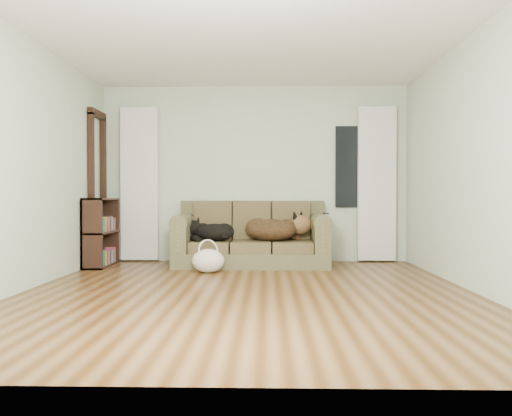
{
  "coord_description": "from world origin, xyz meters",
  "views": [
    {
      "loc": [
        0.2,
        -4.93,
        0.93
      ],
      "look_at": [
        0.05,
        1.6,
        0.81
      ],
      "focal_mm": 35.0,
      "sensor_mm": 36.0,
      "label": 1
    }
  ],
  "objects_px": {
    "sofa": "(251,233)",
    "dog_shepherd": "(274,231)",
    "dog_black_lab": "(212,231)",
    "tote_bag": "(208,260)",
    "bookshelf": "(101,230)"
  },
  "relations": [
    {
      "from": "dog_black_lab",
      "to": "bookshelf",
      "type": "height_order",
      "value": "bookshelf"
    },
    {
      "from": "sofa",
      "to": "dog_shepherd",
      "type": "height_order",
      "value": "sofa"
    },
    {
      "from": "dog_black_lab",
      "to": "tote_bag",
      "type": "relative_size",
      "value": 1.43
    },
    {
      "from": "tote_bag",
      "to": "bookshelf",
      "type": "distance_m",
      "value": 1.67
    },
    {
      "from": "dog_black_lab",
      "to": "tote_bag",
      "type": "distance_m",
      "value": 0.68
    },
    {
      "from": "dog_shepherd",
      "to": "tote_bag",
      "type": "distance_m",
      "value": 1.1
    },
    {
      "from": "sofa",
      "to": "tote_bag",
      "type": "distance_m",
      "value": 0.9
    },
    {
      "from": "sofa",
      "to": "bookshelf",
      "type": "xyz_separation_m",
      "value": [
        -2.07,
        -0.13,
        0.05
      ]
    },
    {
      "from": "dog_shepherd",
      "to": "bookshelf",
      "type": "bearing_deg",
      "value": 22.17
    },
    {
      "from": "sofa",
      "to": "dog_shepherd",
      "type": "relative_size",
      "value": 2.76
    },
    {
      "from": "dog_shepherd",
      "to": "tote_bag",
      "type": "xyz_separation_m",
      "value": [
        -0.83,
        -0.64,
        -0.33
      ]
    },
    {
      "from": "dog_black_lab",
      "to": "sofa",
      "type": "bearing_deg",
      "value": 42.57
    },
    {
      "from": "dog_black_lab",
      "to": "tote_bag",
      "type": "bearing_deg",
      "value": -54.48
    },
    {
      "from": "dog_shepherd",
      "to": "tote_bag",
      "type": "height_order",
      "value": "dog_shepherd"
    },
    {
      "from": "sofa",
      "to": "tote_bag",
      "type": "bearing_deg",
      "value": -127.5
    }
  ]
}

